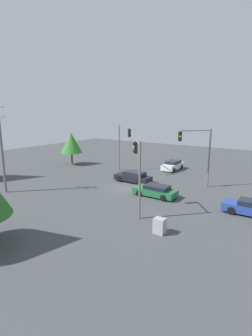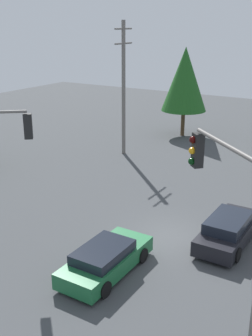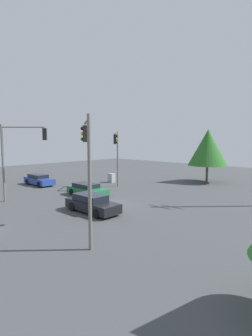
{
  "view_description": "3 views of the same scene",
  "coord_description": "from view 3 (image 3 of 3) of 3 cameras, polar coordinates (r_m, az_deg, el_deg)",
  "views": [
    {
      "loc": [
        -16.48,
        24.65,
        8.87
      ],
      "look_at": [
        -1.64,
        3.05,
        3.1
      ],
      "focal_mm": 28.0,
      "sensor_mm": 36.0,
      "label": 1
    },
    {
      "loc": [
        -16.32,
        -7.32,
        9.7
      ],
      "look_at": [
        -0.99,
        2.12,
        3.43
      ],
      "focal_mm": 45.0,
      "sensor_mm": 36.0,
      "label": 2
    },
    {
      "loc": [
        16.43,
        -14.75,
        5.56
      ],
      "look_at": [
        -0.38,
        2.89,
        2.93
      ],
      "focal_mm": 28.0,
      "sensor_mm": 36.0,
      "label": 3
    }
  ],
  "objects": [
    {
      "name": "sedan_dark",
      "position": [
        20.53,
        -7.43,
        -7.68
      ],
      "size": [
        4.73,
        1.92,
        1.38
      ],
      "rotation": [
        0.0,
        0.0,
        -1.57
      ],
      "color": "black",
      "rests_on": "ground_plane"
    },
    {
      "name": "tree_corner",
      "position": [
        35.82,
        17.37,
        4.29
      ],
      "size": [
        5.01,
        5.01,
        6.93
      ],
      "color": "brown",
      "rests_on": "ground_plane"
    },
    {
      "name": "ground_plane",
      "position": [
        22.77,
        -4.36,
        -7.99
      ],
      "size": [
        80.0,
        80.0,
        0.0
      ],
      "primitive_type": "plane",
      "color": "#424447"
    },
    {
      "name": "sedan_blue",
      "position": [
        34.1,
        -18.43,
        -2.44
      ],
      "size": [
        4.74,
        1.86,
        1.33
      ],
      "rotation": [
        0.0,
        0.0,
        -1.57
      ],
      "color": "#233D93",
      "rests_on": "ground_plane"
    },
    {
      "name": "traffic_signal_cross",
      "position": [
        14.54,
        -8.43,
        2.58
      ],
      "size": [
        3.65,
        2.64,
        6.82
      ],
      "rotation": [
        0.0,
        0.0,
        2.53
      ],
      "color": "slate",
      "rests_on": "ground_plane"
    },
    {
      "name": "traffic_signal_main",
      "position": [
        25.14,
        -22.26,
        3.78
      ],
      "size": [
        2.88,
        3.04,
        6.93
      ],
      "rotation": [
        0.0,
        0.0,
        0.81
      ],
      "color": "slate",
      "rests_on": "ground_plane"
    },
    {
      "name": "electrical_cabinet",
      "position": [
        34.42,
        -3.18,
        -2.16
      ],
      "size": [
        0.83,
        0.67,
        1.18
      ],
      "primitive_type": "cube",
      "color": "#9EA0A3",
      "rests_on": "ground_plane"
    },
    {
      "name": "traffic_signal_aux",
      "position": [
        30.07,
        -2.03,
        3.89
      ],
      "size": [
        2.04,
        2.38,
        6.5
      ],
      "rotation": [
        0.0,
        0.0,
        -0.88
      ],
      "color": "slate",
      "rests_on": "ground_plane"
    },
    {
      "name": "sedan_green",
      "position": [
        26.46,
        -8.47,
        -4.69
      ],
      "size": [
        4.56,
        1.97,
        1.24
      ],
      "rotation": [
        0.0,
        0.0,
        -1.57
      ],
      "color": "#1E6638",
      "rests_on": "ground_plane"
    }
  ]
}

